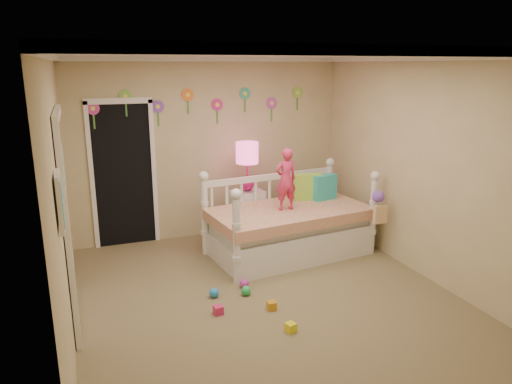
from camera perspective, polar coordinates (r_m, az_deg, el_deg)
name	(u,v)px	position (r m, az deg, el deg)	size (l,w,h in m)	color
floor	(267,297)	(5.43, 1.29, -12.42)	(4.00, 4.50, 0.01)	#7F684C
ceiling	(268,54)	(4.82, 1.47, 16.17)	(4.00, 4.50, 0.01)	white
back_wall	(210,149)	(7.06, -5.54, 5.12)	(4.00, 0.01, 2.60)	tan
left_wall	(61,203)	(4.63, -22.24, -1.18)	(0.01, 4.50, 2.60)	tan
right_wall	(424,169)	(6.00, 19.39, 2.59)	(0.01, 4.50, 2.60)	tan
crown_molding	(268,57)	(4.82, 1.47, 15.82)	(4.00, 4.50, 0.06)	white
daybed	(289,213)	(6.41, 3.96, -2.48)	(2.14, 1.15, 1.16)	white
pillow_turquoise	(325,187)	(6.80, 8.19, 0.56)	(0.36, 0.12, 0.36)	#249DB6
pillow_lime	(308,187)	(6.77, 6.17, 0.61)	(0.39, 0.14, 0.37)	#A0DF44
child	(286,179)	(6.21, 3.57, 1.52)	(0.30, 0.20, 0.82)	#DC325E
nightstand	(247,215)	(6.99, -1.03, -2.78)	(0.44, 0.34, 0.74)	white
table_lamp	(247,159)	(6.78, -1.06, 3.98)	(0.32, 0.32, 0.71)	#D11B7B
closet_doorway	(123,174)	(6.88, -15.53, 2.13)	(0.90, 0.04, 2.07)	black
flower_decals	(203,105)	(6.95, -6.37, 10.26)	(3.40, 0.02, 0.50)	#B2668C
mirror_closet	(69,219)	(4.98, -21.45, -3.00)	(0.07, 1.30, 2.10)	white
wall_picture	(60,201)	(3.69, -22.35, -1.05)	(0.05, 0.34, 0.42)	white
hanging_bag	(378,208)	(6.37, 14.40, -1.87)	(0.20, 0.16, 0.36)	beige
toy_scatter	(240,305)	(5.15, -1.94, -13.34)	(0.80, 1.30, 0.11)	#996666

